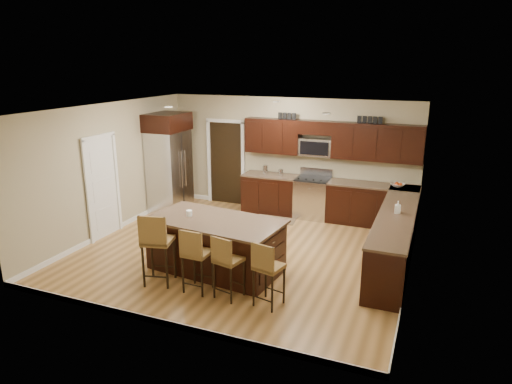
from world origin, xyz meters
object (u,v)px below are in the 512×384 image
at_px(island, 216,246).
at_px(stool_extra, 267,267).
at_px(stool_right, 226,260).
at_px(refrigerator, 169,162).
at_px(stool_mid, 195,253).
at_px(range, 312,197).
at_px(stool_left, 156,241).

xyz_separation_m(island, stool_extra, (1.26, -0.84, 0.20)).
bearing_deg(stool_right, refrigerator, 145.33).
height_order(stool_mid, stool_right, stool_mid).
height_order(range, refrigerator, refrigerator).
relative_size(stool_mid, refrigerator, 0.45).
bearing_deg(stool_right, range, 99.89).
height_order(range, island, range).
xyz_separation_m(island, stool_mid, (0.08, -0.84, 0.23)).
relative_size(range, stool_mid, 1.05).
bearing_deg(range, stool_left, -108.86).
bearing_deg(refrigerator, stool_left, -60.97).
relative_size(stool_left, stool_extra, 1.19).
distance_m(stool_left, stool_mid, 0.70).
height_order(island, stool_mid, stool_mid).
relative_size(stool_right, refrigerator, 0.43).
relative_size(range, refrigerator, 0.47).
relative_size(range, stool_extra, 1.09).
bearing_deg(stool_left, stool_mid, -13.12).
height_order(stool_mid, stool_extra, stool_mid).
bearing_deg(stool_right, island, 138.53).
relative_size(range, stool_right, 1.09).
bearing_deg(stool_right, stool_extra, 12.71).
bearing_deg(stool_right, stool_left, -166.78).
height_order(stool_left, stool_right, stool_left).
relative_size(refrigerator, stool_extra, 2.31).
relative_size(island, stool_right, 2.36).
bearing_deg(stool_mid, range, 81.46).
height_order(island, stool_extra, stool_extra).
xyz_separation_m(stool_mid, refrigerator, (-2.57, 3.37, 0.54)).
distance_m(range, stool_mid, 4.24).
bearing_deg(stool_left, stool_extra, -13.38).
xyz_separation_m(range, stool_right, (-0.20, -4.17, 0.16)).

